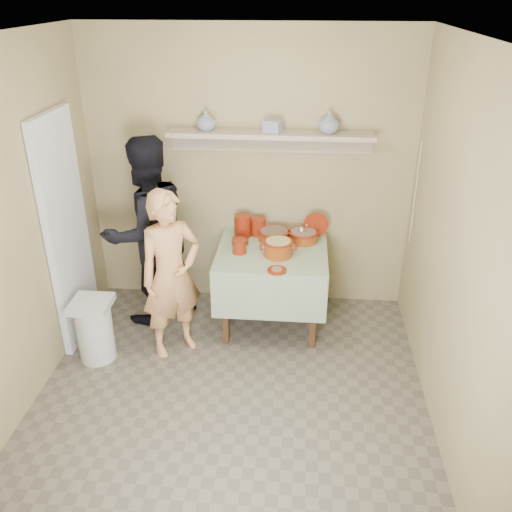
# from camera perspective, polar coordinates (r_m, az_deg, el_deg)

# --- Properties ---
(ground) EXTENTS (3.50, 3.50, 0.00)m
(ground) POSITION_cam_1_polar(r_m,az_deg,el_deg) (4.21, -3.04, -16.27)
(ground) COLOR #615A4C
(ground) RESTS_ON ground
(tile_panel) EXTENTS (0.06, 0.70, 2.00)m
(tile_panel) POSITION_cam_1_polar(r_m,az_deg,el_deg) (4.81, -19.26, 2.34)
(tile_panel) COLOR silver
(tile_panel) RESTS_ON ground
(plate_stack_a) EXTENTS (0.15, 0.15, 0.21)m
(plate_stack_a) POSITION_cam_1_polar(r_m,az_deg,el_deg) (5.02, -1.43, 3.20)
(plate_stack_a) COLOR #6E1505
(plate_stack_a) RESTS_ON serving_table
(plate_stack_b) EXTENTS (0.14, 0.14, 0.17)m
(plate_stack_b) POSITION_cam_1_polar(r_m,az_deg,el_deg) (5.05, 0.23, 3.11)
(plate_stack_b) COLOR #6E1505
(plate_stack_b) RESTS_ON serving_table
(bowl_stack) EXTENTS (0.12, 0.12, 0.12)m
(bowl_stack) POSITION_cam_1_polar(r_m,az_deg,el_deg) (4.72, -1.77, 1.02)
(bowl_stack) COLOR #6E1505
(bowl_stack) RESTS_ON serving_table
(empty_bowl) EXTENTS (0.16, 0.16, 0.05)m
(empty_bowl) POSITION_cam_1_polar(r_m,az_deg,el_deg) (4.90, -1.70, 1.58)
(empty_bowl) COLOR #6E1505
(empty_bowl) RESTS_ON serving_table
(propped_lid) EXTENTS (0.24, 0.08, 0.24)m
(propped_lid) POSITION_cam_1_polar(r_m,az_deg,el_deg) (5.02, 6.29, 3.25)
(propped_lid) COLOR #6E1505
(propped_lid) RESTS_ON serving_table
(vase_right) EXTENTS (0.22, 0.22, 0.19)m
(vase_right) POSITION_cam_1_polar(r_m,az_deg,el_deg) (4.79, 7.71, 13.80)
(vase_right) COLOR navy
(vase_right) RESTS_ON wall_shelf
(vase_left) EXTENTS (0.24, 0.24, 0.18)m
(vase_left) POSITION_cam_1_polar(r_m,az_deg,el_deg) (4.86, -5.29, 14.04)
(vase_left) COLOR navy
(vase_left) RESTS_ON wall_shelf
(ceramic_box) EXTENTS (0.17, 0.15, 0.10)m
(ceramic_box) POSITION_cam_1_polar(r_m,az_deg,el_deg) (4.78, 1.76, 13.47)
(ceramic_box) COLOR navy
(ceramic_box) RESTS_ON wall_shelf
(person_cook) EXTENTS (0.64, 0.60, 1.46)m
(person_cook) POSITION_cam_1_polar(r_m,az_deg,el_deg) (4.50, -8.91, -1.99)
(person_cook) COLOR tan
(person_cook) RESTS_ON ground
(person_helper) EXTENTS (1.07, 1.07, 1.75)m
(person_helper) POSITION_cam_1_polar(r_m,az_deg,el_deg) (4.96, -11.35, 2.46)
(person_helper) COLOR black
(person_helper) RESTS_ON ground
(room_shell) EXTENTS (3.04, 3.54, 2.62)m
(room_shell) POSITION_cam_1_polar(r_m,az_deg,el_deg) (3.33, -3.70, 4.49)
(room_shell) COLOR tan
(room_shell) RESTS_ON ground
(serving_table) EXTENTS (0.97, 0.97, 0.76)m
(serving_table) POSITION_cam_1_polar(r_m,az_deg,el_deg) (4.87, 1.71, -0.50)
(serving_table) COLOR #4C2D16
(serving_table) RESTS_ON ground
(cazuela_meat_a) EXTENTS (0.30, 0.30, 0.10)m
(cazuela_meat_a) POSITION_cam_1_polar(r_m,az_deg,el_deg) (4.96, 1.88, 2.31)
(cazuela_meat_a) COLOR maroon
(cazuela_meat_a) RESTS_ON serving_table
(cazuela_meat_b) EXTENTS (0.28, 0.28, 0.10)m
(cazuela_meat_b) POSITION_cam_1_polar(r_m,az_deg,el_deg) (4.95, 5.01, 2.18)
(cazuela_meat_b) COLOR maroon
(cazuela_meat_b) RESTS_ON serving_table
(ladle) EXTENTS (0.08, 0.26, 0.19)m
(ladle) POSITION_cam_1_polar(r_m,az_deg,el_deg) (4.93, 4.86, 2.75)
(ladle) COLOR silver
(ladle) RESTS_ON cazuela_meat_b
(cazuela_rice) EXTENTS (0.33, 0.25, 0.14)m
(cazuela_rice) POSITION_cam_1_polar(r_m,az_deg,el_deg) (4.66, 2.34, 0.97)
(cazuela_rice) COLOR maroon
(cazuela_rice) RESTS_ON serving_table
(front_plate) EXTENTS (0.16, 0.16, 0.03)m
(front_plate) POSITION_cam_1_polar(r_m,az_deg,el_deg) (4.43, 2.21, -1.50)
(front_plate) COLOR #6E1505
(front_plate) RESTS_ON serving_table
(wall_shelf) EXTENTS (1.80, 0.25, 0.21)m
(wall_shelf) POSITION_cam_1_polar(r_m,az_deg,el_deg) (4.85, 1.54, 12.47)
(wall_shelf) COLOR tan
(wall_shelf) RESTS_ON room_shell
(trash_bin) EXTENTS (0.32, 0.32, 0.56)m
(trash_bin) POSITION_cam_1_polar(r_m,az_deg,el_deg) (4.76, -16.60, -7.41)
(trash_bin) COLOR silver
(trash_bin) RESTS_ON ground
(electrical_cord) EXTENTS (0.01, 0.05, 0.90)m
(electrical_cord) POSITION_cam_1_polar(r_m,az_deg,el_deg) (4.90, 16.42, 6.36)
(electrical_cord) COLOR silver
(electrical_cord) RESTS_ON wall_shelf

